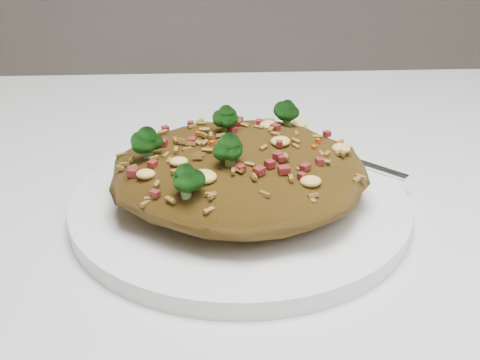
% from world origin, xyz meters
% --- Properties ---
extents(plate, '(0.25, 0.25, 0.01)m').
position_xyz_m(plate, '(0.06, 0.06, 0.76)').
color(plate, white).
rests_on(plate, dining_table).
extents(fried_rice, '(0.19, 0.17, 0.07)m').
position_xyz_m(fried_rice, '(0.06, 0.06, 0.79)').
color(fried_rice, brown).
rests_on(fried_rice, plate).
extents(fork, '(0.13, 0.12, 0.00)m').
position_xyz_m(fork, '(0.14, 0.13, 0.77)').
color(fork, silver).
rests_on(fork, plate).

